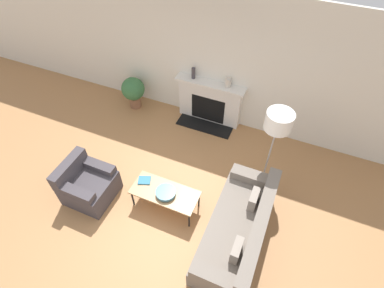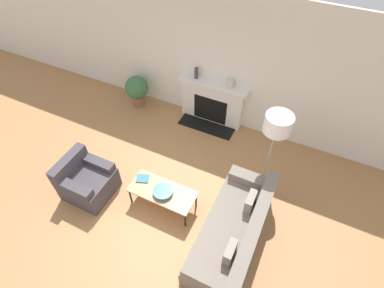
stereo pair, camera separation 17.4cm
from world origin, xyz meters
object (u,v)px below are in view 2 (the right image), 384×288
object	(u,v)px
fireplace	(212,103)
couch	(235,231)
mantel_vase_left	(196,73)
potted_plant	(137,89)
bowl	(163,192)
mantel_vase_center_left	(230,84)
book	(143,178)
armchair_near	(87,181)
floor_lamp	(277,127)
coffee_table	(162,192)

from	to	relation	value
fireplace	couch	world-z (taller)	fireplace
couch	mantel_vase_left	world-z (taller)	mantel_vase_left
fireplace	potted_plant	xyz separation A→B (m)	(-1.79, -0.26, -0.03)
bowl	mantel_vase_center_left	size ratio (longest dim) A/B	1.79
potted_plant	book	bearing A→B (deg)	-55.11
bowl	mantel_vase_left	distance (m)	2.65
armchair_near	mantel_vase_center_left	size ratio (longest dim) A/B	4.24
couch	mantel_vase_center_left	world-z (taller)	mantel_vase_center_left
fireplace	couch	size ratio (longest dim) A/B	0.74
fireplace	mantel_vase_center_left	world-z (taller)	mantel_vase_center_left
fireplace	bowl	xyz separation A→B (m)	(0.16, -2.49, -0.03)
fireplace	floor_lamp	xyz separation A→B (m)	(1.58, -1.22, 0.98)
couch	mantel_vase_center_left	bearing A→B (deg)	-156.36
armchair_near	coffee_table	world-z (taller)	armchair_near
coffee_table	book	bearing A→B (deg)	170.80
coffee_table	mantel_vase_left	bearing A→B (deg)	101.80
mantel_vase_left	potted_plant	xyz separation A→B (m)	(-1.40, -0.28, -0.67)
bowl	potted_plant	xyz separation A→B (m)	(-1.95, 2.23, 0.00)
bowl	mantel_vase_center_left	bearing A→B (deg)	85.15
floor_lamp	mantel_vase_center_left	xyz separation A→B (m)	(-1.21, 1.24, -0.36)
couch	armchair_near	xyz separation A→B (m)	(-2.76, -0.25, 0.01)
mantel_vase_left	mantel_vase_center_left	size ratio (longest dim) A/B	1.27
fireplace	coffee_table	distance (m)	2.46
coffee_table	mantel_vase_center_left	xyz separation A→B (m)	(0.25, 2.47, 0.73)
fireplace	mantel_vase_center_left	size ratio (longest dim) A/B	7.87
floor_lamp	potted_plant	xyz separation A→B (m)	(-3.38, 0.96, -1.01)
mantel_vase_left	potted_plant	bearing A→B (deg)	-168.77
mantel_vase_center_left	couch	bearing A→B (deg)	-66.36
mantel_vase_left	fireplace	bearing A→B (deg)	-2.25
floor_lamp	fireplace	bearing A→B (deg)	142.25
bowl	book	distance (m)	0.49
book	fireplace	bearing A→B (deg)	61.22
book	mantel_vase_left	bearing A→B (deg)	70.61
bowl	book	xyz separation A→B (m)	(-0.47, 0.10, -0.04)
coffee_table	floor_lamp	world-z (taller)	floor_lamp
coffee_table	mantel_vase_center_left	size ratio (longest dim) A/B	6.05
armchair_near	bowl	bearing A→B (deg)	-77.86
armchair_near	book	world-z (taller)	armchair_near
book	mantel_vase_center_left	size ratio (longest dim) A/B	1.37
floor_lamp	mantel_vase_center_left	distance (m)	1.77
coffee_table	book	size ratio (longest dim) A/B	4.42
floor_lamp	mantel_vase_center_left	bearing A→B (deg)	134.30
book	mantel_vase_center_left	world-z (taller)	mantel_vase_center_left
fireplace	floor_lamp	distance (m)	2.23
floor_lamp	couch	bearing A→B (deg)	-93.81
fireplace	mantel_vase_center_left	xyz separation A→B (m)	(0.37, 0.02, 0.62)
fireplace	couch	distance (m)	2.96
couch	potted_plant	size ratio (longest dim) A/B	2.64
fireplace	coffee_table	size ratio (longest dim) A/B	1.30
coffee_table	mantel_vase_left	xyz separation A→B (m)	(-0.52, 2.47, 0.75)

